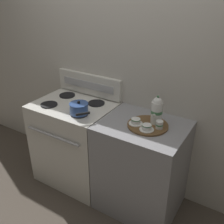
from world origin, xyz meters
TOP-DOWN VIEW (x-y plane):
  - ground_plane at (0.00, 0.00)m, footprint 6.00×6.00m
  - wall_back at (0.00, 0.33)m, footprint 6.00×0.05m
  - stove at (-0.38, -0.00)m, footprint 0.79×0.64m
  - control_panel at (-0.38, 0.28)m, footprint 0.78×0.05m
  - side_counter at (0.40, 0.00)m, footprint 0.75×0.61m
  - saucepan at (-0.19, -0.14)m, footprint 0.25×0.23m
  - serving_tray at (0.44, -0.00)m, footprint 0.35×0.35m
  - teapot at (0.49, 0.06)m, footprint 0.10×0.16m
  - teacup_left at (0.35, -0.04)m, footprint 0.12×0.12m
  - teacup_right at (0.47, -0.08)m, footprint 0.12×0.12m
  - creamer_jug at (0.55, -0.01)m, footprint 0.06×0.06m

SIDE VIEW (x-z plane):
  - ground_plane at x=0.00m, z-range 0.00..0.00m
  - side_counter at x=0.40m, z-range 0.00..0.91m
  - stove at x=-0.38m, z-range 0.00..0.92m
  - serving_tray at x=0.44m, z-range 0.91..0.92m
  - teacup_left at x=0.35m, z-range 0.92..0.97m
  - teacup_right at x=0.47m, z-range 0.92..0.97m
  - creamer_jug at x=0.55m, z-range 0.92..0.99m
  - saucepan at x=-0.19m, z-range 0.91..1.04m
  - control_panel at x=-0.38m, z-range 0.92..1.15m
  - teapot at x=0.49m, z-range 0.92..1.17m
  - wall_back at x=0.00m, z-range 0.00..2.20m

